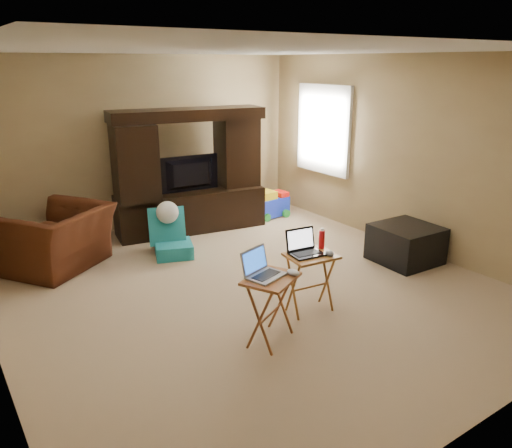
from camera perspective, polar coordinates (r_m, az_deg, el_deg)
floor at (r=5.60m, az=-1.17°, el=-7.27°), size 5.50×5.50×0.00m
ceiling at (r=5.06m, az=-1.36°, el=19.23°), size 5.50×5.50×0.00m
wall_back at (r=7.60m, az=-12.86°, el=8.96°), size 5.00×0.00×5.00m
wall_front at (r=3.35m, az=25.62°, el=-3.88°), size 5.00×0.00×5.00m
wall_right at (r=6.86m, az=16.64°, el=7.71°), size 0.00×5.50×5.50m
window_pane at (r=7.88m, az=7.81°, el=10.66°), size 0.00×1.20×1.20m
window_frame at (r=7.86m, az=7.70°, el=10.65°), size 0.06×1.14×1.34m
entertainment_center at (r=7.29m, az=-7.60°, el=5.98°), size 2.23×0.88×1.77m
television at (r=7.26m, az=-7.43°, el=5.64°), size 0.91×0.19×0.52m
recliner at (r=6.45m, az=-21.78°, el=-1.57°), size 1.51×1.47×0.74m
child_rocker at (r=6.45m, az=-9.47°, el=-1.04°), size 0.62×0.66×0.62m
plush_toy at (r=6.79m, az=-9.79°, el=-0.97°), size 0.38×0.32×0.42m
push_toy at (r=8.02m, az=1.66°, el=2.37°), size 0.64×0.48×0.45m
ottoman at (r=6.50m, az=16.74°, el=-2.18°), size 0.75×0.75×0.46m
tray_table_left at (r=4.48m, az=1.68°, el=-9.74°), size 0.60×0.56×0.62m
tray_table_right at (r=5.02m, az=6.22°, el=-6.73°), size 0.51×0.42×0.61m
laptop_left at (r=4.30m, az=1.17°, el=-4.62°), size 0.39×0.35×0.24m
laptop_right at (r=4.84m, az=5.88°, el=-2.21°), size 0.35×0.30×0.24m
mouse_left at (r=4.39m, az=4.27°, el=-5.53°), size 0.10×0.14×0.05m
mouse_right at (r=4.89m, az=8.43°, el=-3.32°), size 0.11×0.14×0.05m
water_bottle at (r=5.04m, az=7.52°, el=-1.76°), size 0.06×0.06×0.19m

